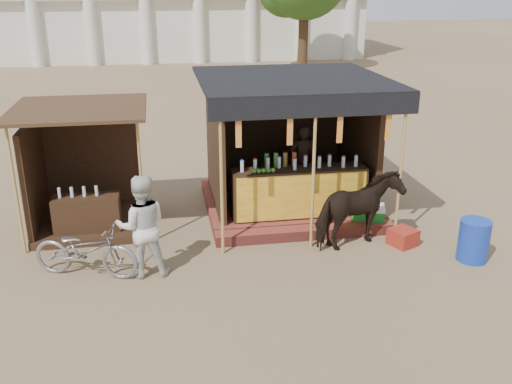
{
  "coord_description": "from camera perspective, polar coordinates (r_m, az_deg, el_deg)",
  "views": [
    {
      "loc": [
        -1.57,
        -7.48,
        4.53
      ],
      "look_at": [
        0.0,
        1.6,
        1.1
      ],
      "focal_mm": 40.0,
      "sensor_mm": 36.0,
      "label": 1
    }
  ],
  "objects": [
    {
      "name": "secondary_stall",
      "position": [
        11.44,
        -17.29,
        0.7
      ],
      "size": [
        2.4,
        2.4,
        2.38
      ],
      "color": "#382014",
      "rests_on": "ground"
    },
    {
      "name": "red_crate",
      "position": [
        10.72,
        14.48,
        -4.39
      ],
      "size": [
        0.56,
        0.57,
        0.3
      ],
      "primitive_type": "cube",
      "rotation": [
        0.0,
        0.0,
        0.42
      ],
      "color": "maroon",
      "rests_on": "ground"
    },
    {
      "name": "motorbike",
      "position": [
        9.61,
        -16.7,
        -5.59
      ],
      "size": [
        1.85,
        1.15,
        0.92
      ],
      "primitive_type": "imported",
      "rotation": [
        0.0,
        0.0,
        1.23
      ],
      "color": "gray",
      "rests_on": "ground"
    },
    {
      "name": "cooler",
      "position": [
        11.26,
        11.06,
        -2.44
      ],
      "size": [
        0.74,
        0.61,
        0.46
      ],
      "color": "#1B7C21",
      "rests_on": "ground"
    },
    {
      "name": "ground",
      "position": [
        8.89,
        1.79,
        -10.25
      ],
      "size": [
        120.0,
        120.0,
        0.0
      ],
      "primitive_type": "plane",
      "color": "#846B4C",
      "rests_on": "ground"
    },
    {
      "name": "bystander",
      "position": [
        9.28,
        -11.34,
        -3.36
      ],
      "size": [
        0.85,
        0.68,
        1.7
      ],
      "primitive_type": "imported",
      "rotation": [
        0.0,
        0.0,
        3.18
      ],
      "color": "silver",
      "rests_on": "ground"
    },
    {
      "name": "main_stall",
      "position": [
        11.68,
        3.44,
        2.89
      ],
      "size": [
        3.6,
        3.61,
        2.78
      ],
      "color": "brown",
      "rests_on": "ground"
    },
    {
      "name": "cow",
      "position": [
        10.29,
        10.2,
        -1.87
      ],
      "size": [
        1.78,
        1.3,
        1.37
      ],
      "primitive_type": "imported",
      "rotation": [
        0.0,
        0.0,
        1.96
      ],
      "color": "black",
      "rests_on": "ground"
    },
    {
      "name": "blue_barrel",
      "position": [
        10.44,
        20.94,
        -4.55
      ],
      "size": [
        0.57,
        0.57,
        0.73
      ],
      "primitive_type": "cylinder",
      "rotation": [
        0.0,
        0.0,
        0.1
      ],
      "color": "#1533A3",
      "rests_on": "ground"
    }
  ]
}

